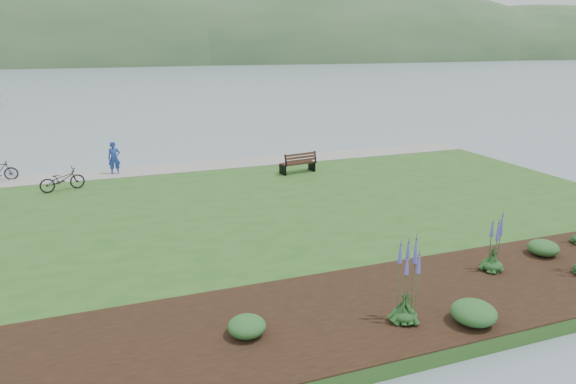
# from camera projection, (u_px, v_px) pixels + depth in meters

# --- Properties ---
(ground) EXTENTS (600.00, 600.00, 0.00)m
(ground) POSITION_uv_depth(u_px,v_px,m) (213.00, 214.00, 21.18)
(ground) COLOR slate
(ground) RESTS_ON ground
(lawn) EXTENTS (34.00, 20.00, 0.40)m
(lawn) POSITION_uv_depth(u_px,v_px,m) (225.00, 225.00, 19.32)
(lawn) COLOR #25501C
(lawn) RESTS_ON ground
(shoreline_path) EXTENTS (34.00, 2.20, 0.03)m
(shoreline_path) POSITION_uv_depth(u_px,v_px,m) (185.00, 167.00, 27.27)
(shoreline_path) COLOR gray
(shoreline_path) RESTS_ON lawn
(garden_bed) EXTENTS (24.00, 4.40, 0.04)m
(garden_bed) POSITION_uv_depth(u_px,v_px,m) (409.00, 299.00, 13.24)
(garden_bed) COLOR black
(garden_bed) RESTS_ON lawn
(far_hillside) EXTENTS (580.00, 80.00, 38.00)m
(far_hillside) POSITION_uv_depth(u_px,v_px,m) (165.00, 63.00, 180.87)
(far_hillside) COLOR #2D4F2C
(far_hillside) RESTS_ON ground
(park_bench) EXTENTS (1.89, 1.02, 1.11)m
(park_bench) POSITION_uv_depth(u_px,v_px,m) (299.00, 162.00, 26.01)
(park_bench) COLOR black
(park_bench) RESTS_ON lawn
(person) EXTENTS (0.71, 0.49, 1.95)m
(person) POSITION_uv_depth(u_px,v_px,m) (114.00, 155.00, 25.61)
(person) COLOR navy
(person) RESTS_ON lawn
(bicycle_a) EXTENTS (1.22, 2.05, 1.02)m
(bicycle_a) POSITION_uv_depth(u_px,v_px,m) (62.00, 180.00, 22.92)
(bicycle_a) COLOR black
(bicycle_a) RESTS_ON lawn
(echium_0) EXTENTS (0.62, 0.62, 2.39)m
(echium_0) POSITION_uv_depth(u_px,v_px,m) (407.00, 281.00, 11.90)
(echium_0) COLOR #153B17
(echium_0) RESTS_ON garden_bed
(echium_1) EXTENTS (0.62, 0.62, 1.86)m
(echium_1) POSITION_uv_depth(u_px,v_px,m) (494.00, 248.00, 14.72)
(echium_1) COLOR #153B17
(echium_1) RESTS_ON garden_bed
(shrub_0) EXTENTS (0.88, 0.88, 0.44)m
(shrub_0) POSITION_uv_depth(u_px,v_px,m) (247.00, 326.00, 11.54)
(shrub_0) COLOR #1E4C21
(shrub_0) RESTS_ON garden_bed
(shrub_1) EXTENTS (1.07, 1.07, 0.53)m
(shrub_1) POSITION_uv_depth(u_px,v_px,m) (474.00, 313.00, 12.02)
(shrub_1) COLOR #1E4C21
(shrub_1) RESTS_ON garden_bed
(shrub_2) EXTENTS (0.93, 0.93, 0.46)m
(shrub_2) POSITION_uv_depth(u_px,v_px,m) (543.00, 248.00, 15.92)
(shrub_2) COLOR #1E4C21
(shrub_2) RESTS_ON garden_bed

